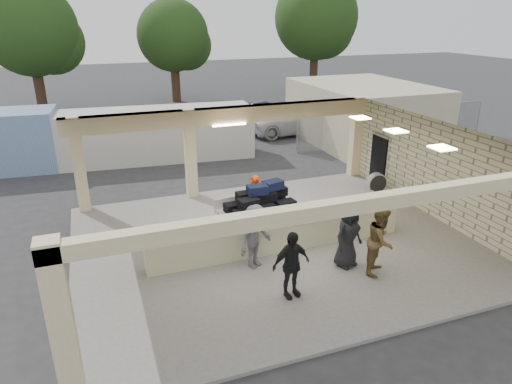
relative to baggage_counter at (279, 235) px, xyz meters
name	(u,v)px	position (x,y,z in m)	size (l,w,h in m)	color
ground	(273,245)	(0.00, 0.50, -0.59)	(120.00, 120.00, 0.00)	#2B2B2E
pavilion	(272,197)	(0.21, 1.16, 0.76)	(12.01, 10.00, 3.55)	slate
baggage_counter	(279,235)	(0.00, 0.00, 0.00)	(8.20, 0.58, 0.98)	#C0BC8F
luggage_cart	(262,206)	(-0.01, 1.46, 0.38)	(3.01, 2.15, 1.61)	silver
drum_fan	(376,183)	(5.34, 2.84, -0.01)	(0.82, 0.45, 0.90)	silver
baggage_handler	(254,200)	(-0.09, 2.02, 0.37)	(0.63, 0.34, 1.72)	red
passenger_a	(381,240)	(2.08, -2.12, 0.47)	(0.93, 0.41, 1.92)	brown
passenger_b	(291,265)	(-0.69, -2.34, 0.41)	(1.05, 0.38, 1.79)	black
passenger_c	(255,237)	(-1.03, -0.69, 0.45)	(1.21, 0.43, 1.88)	#4D4D52
passenger_d	(348,235)	(1.43, -1.51, 0.46)	(0.93, 0.38, 1.90)	black
car_white_a	(293,120)	(6.57, 13.50, 0.20)	(2.60, 5.48, 1.57)	silver
car_white_b	(382,114)	(13.00, 13.60, 0.13)	(1.69, 4.54, 1.43)	silver
car_dark	(262,114)	(5.64, 16.22, 0.13)	(1.52, 4.30, 1.43)	black
container_white	(134,136)	(-3.02, 11.06, 0.67)	(11.58, 2.32, 2.51)	beige
fence	(395,124)	(11.00, 9.50, 0.47)	(12.06, 0.06, 2.03)	gray
tree_left	(36,33)	(-7.68, 24.66, 5.00)	(6.60, 6.30, 9.00)	#382619
tree_mid	(177,38)	(2.32, 26.66, 4.38)	(6.00, 5.60, 8.00)	#382619
tree_right	(318,21)	(14.32, 25.66, 5.63)	(7.20, 7.00, 10.00)	#382619
adjacent_building	(363,113)	(9.50, 10.50, 1.01)	(6.00, 8.00, 3.20)	#BAB794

